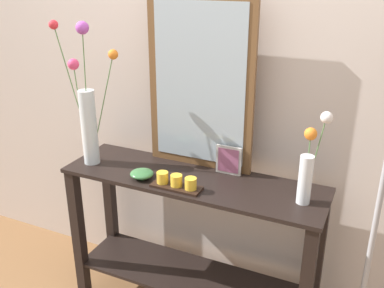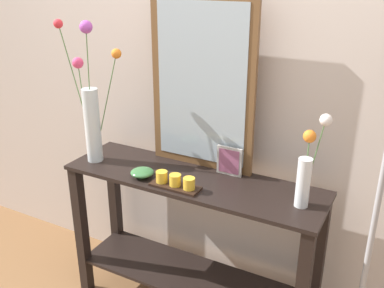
# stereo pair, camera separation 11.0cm
# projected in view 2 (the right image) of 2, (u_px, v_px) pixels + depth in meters

# --- Properties ---
(wall_back) EXTENTS (6.40, 0.08, 2.70)m
(wall_back) POSITION_uv_depth(u_px,v_px,m) (221.00, 60.00, 2.21)
(wall_back) COLOR beige
(wall_back) RESTS_ON ground
(console_table) EXTENTS (1.32, 0.39, 0.82)m
(console_table) POSITION_uv_depth(u_px,v_px,m) (192.00, 233.00, 2.27)
(console_table) COLOR black
(console_table) RESTS_ON ground
(mirror_leaning) EXTENTS (0.56, 0.03, 0.87)m
(mirror_leaning) POSITION_uv_depth(u_px,v_px,m) (202.00, 84.00, 2.13)
(mirror_leaning) COLOR brown
(mirror_leaning) RESTS_ON console_table
(tall_vase_left) EXTENTS (0.28, 0.18, 0.74)m
(tall_vase_left) POSITION_uv_depth(u_px,v_px,m) (91.00, 110.00, 2.25)
(tall_vase_left) COLOR silver
(tall_vase_left) RESTS_ON console_table
(vase_right) EXTENTS (0.11, 0.13, 0.41)m
(vase_right) POSITION_uv_depth(u_px,v_px,m) (307.00, 168.00, 1.85)
(vase_right) COLOR silver
(vase_right) RESTS_ON console_table
(candle_tray) EXTENTS (0.24, 0.09, 0.07)m
(candle_tray) POSITION_uv_depth(u_px,v_px,m) (175.00, 182.00, 2.05)
(candle_tray) COLOR black
(candle_tray) RESTS_ON console_table
(picture_frame_small) EXTENTS (0.13, 0.01, 0.15)m
(picture_frame_small) POSITION_uv_depth(u_px,v_px,m) (229.00, 161.00, 2.16)
(picture_frame_small) COLOR #B7B2AD
(picture_frame_small) RESTS_ON console_table
(decorative_bowl) EXTENTS (0.12, 0.12, 0.04)m
(decorative_bowl) POSITION_uv_depth(u_px,v_px,m) (142.00, 172.00, 2.15)
(decorative_bowl) COLOR #38703D
(decorative_bowl) RESTS_ON console_table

